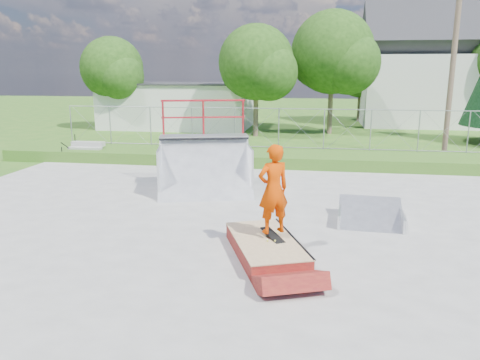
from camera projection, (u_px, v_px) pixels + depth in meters
The scene contains 17 objects.
ground at pixel (242, 239), 11.15m from camera, with size 120.00×120.00×0.00m, color #2D621C.
concrete_pad at pixel (242, 238), 11.14m from camera, with size 20.00×16.00×0.04m, color gray.
grass_berm at pixel (276, 158), 20.22m from camera, with size 24.00×3.00×0.50m, color #2D621C.
grind_box at pixel (266, 248), 10.05m from camera, with size 2.12×2.88×0.39m.
quarter_pipe at pixel (205, 148), 15.01m from camera, with size 2.95×2.50×2.95m, color #AAACB2, non-canonical shape.
flat_bank_ramp at pixel (370, 214), 12.20m from camera, with size 1.62×1.73×0.50m, color #AAACB2, non-canonical shape.
skateboard at pixel (273, 235), 10.12m from camera, with size 0.22×0.80×0.02m, color black.
skater at pixel (273, 192), 9.90m from camera, with size 0.70×0.46×1.92m, color #CA3700.
concrete_stairs at pixel (84, 152), 20.74m from camera, with size 1.50×1.60×0.80m, color gray, non-canonical shape.
chain_link_fence at pixel (279, 128), 20.92m from camera, with size 20.00×0.06×1.80m, color gray, non-canonical shape.
utility_building_flat at pixel (179, 106), 33.20m from camera, with size 10.00×6.00×3.00m, color silver.
gable_house at pixel (420, 72), 33.87m from camera, with size 8.40×6.08×8.94m.
utility_pole at pixel (452, 69), 20.61m from camera, with size 0.24×0.24×8.00m, color brown.
tree_left_near at pixel (260, 65), 27.60m from camera, with size 4.76×4.48×6.65m.
tree_center at pixel (337, 55), 28.66m from camera, with size 5.44×5.12×7.60m.
tree_left_far at pixel (114, 71), 31.16m from camera, with size 4.42×4.16×6.18m.
tree_back_mid at pixel (364, 75), 36.29m from camera, with size 4.08×3.84×5.70m.
Camera 1 is at (1.63, -10.41, 3.90)m, focal length 35.00 mm.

